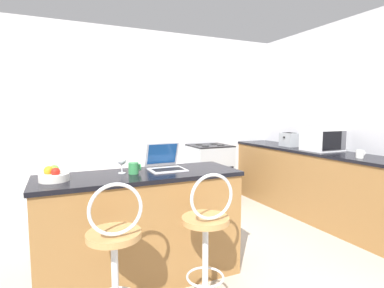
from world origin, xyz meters
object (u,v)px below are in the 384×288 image
Objects in this scene: stove_range at (210,174)px; wine_glass_short at (122,161)px; laptop at (165,163)px; bar_stool_near at (115,264)px; fruit_bowl at (54,175)px; bar_stool_far at (206,246)px; mug_white at (360,154)px; mug_green at (134,168)px; microwave at (323,139)px; toaster at (289,140)px.

stove_range is 2.35m from wine_glass_short.
wine_glass_short is (-0.38, -0.02, 0.04)m from laptop.
fruit_bowl is at bearing 120.32° from bar_stool_near.
stove_range is at bearing 43.76° from wine_glass_short.
wine_glass_short reaches higher than bar_stool_far.
mug_white is (2.16, -0.27, -0.01)m from laptop.
mug_green reaches higher than mug_white.
bar_stool_far is at bearing -155.31° from microwave.
mug_green is (0.60, 0.01, 0.01)m from fruit_bowl.
microwave reaches higher than mug_white.
microwave is at bearing -84.15° from toaster.
laptop is 3.03× the size of mug_green.
fruit_bowl reaches higher than bar_stool_far.
bar_stool_near is 1.00m from laptop.
bar_stool_far is at bearing -118.31° from stove_range.
wine_glass_short is 0.52m from fruit_bowl.
fruit_bowl is at bearing -162.09° from toaster.
laptop is 0.90m from fruit_bowl.
toaster is at bearing 21.47° from mug_green.
microwave is 1.69m from stove_range.
fruit_bowl is 0.60m from mug_green.
fruit_bowl is (-2.16, -1.66, 0.50)m from stove_range.
mug_white is 2.47m from mug_green.
bar_stool_far is at bearing -169.46° from mug_white.
bar_stool_far is 2.73m from toaster.
mug_green is (-1.57, -1.64, 0.50)m from stove_range.
toaster is at bearing -33.40° from stove_range.
toaster reaches higher than mug_white.
wine_glass_short is at bearing -176.44° from laptop.
bar_stool_far is 1.09× the size of stove_range.
bar_stool_near reaches higher than stove_range.
mug_green is (-0.30, -0.08, -0.01)m from laptop.
bar_stool_near is at bearing -105.84° from wine_glass_short.
fruit_bowl is (-3.19, -0.46, -0.11)m from microwave.
mug_white is at bearing -3.26° from fruit_bowl.
bar_stool_near is 2.80m from mug_white.
bar_stool_far is at bearing -57.21° from mug_green.
bar_stool_near is 6.93× the size of wine_glass_short.
fruit_bowl is at bearing -171.76° from wine_glass_short.
laptop is 0.67× the size of microwave.
bar_stool_near is 2.23× the size of microwave.
laptop reaches higher than fruit_bowl.
toaster is 0.26× the size of stove_range.
mug_green reaches higher than stove_range.
bar_stool_far is 0.83m from laptop.
stove_range is at bearing 116.03° from mug_white.
bar_stool_near and bar_stool_far have the same top height.
microwave is 2.16× the size of fruit_bowl.
bar_stool_near is 0.81m from fruit_bowl.
wine_glass_short is at bearing -136.24° from stove_range.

